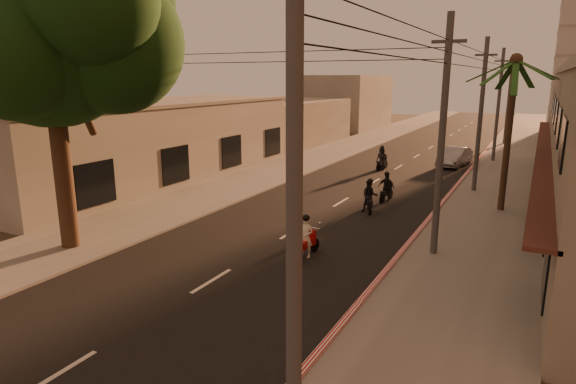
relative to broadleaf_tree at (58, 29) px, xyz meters
name	(u,v)px	position (x,y,z in m)	size (l,w,h in m)	color
ground	(172,305)	(6.61, -2.14, -8.48)	(160.00, 160.00, 0.00)	#383023
road	(374,182)	(6.61, 17.86, -8.47)	(10.00, 140.00, 0.02)	black
sidewalk_right	(497,193)	(14.11, 17.86, -8.42)	(5.00, 140.00, 0.12)	slate
sidewalk_left	(276,171)	(-0.89, 17.86, -8.42)	(5.00, 140.00, 0.12)	slate
curb_stripe	(439,208)	(11.71, 12.86, -8.38)	(0.20, 60.00, 0.20)	#B01214
left_building	(148,141)	(-7.37, 11.86, -5.88)	(8.20, 24.20, 5.20)	#9F998F
broadleaf_tree	(58,29)	(0.00, 0.00, 0.00)	(9.60, 8.70, 12.10)	black
palm_tree	(515,69)	(14.61, 13.86, -1.33)	(5.00, 5.00, 8.20)	black
utility_poles	(484,81)	(12.81, 17.86, -1.94)	(1.20, 48.26, 9.00)	#38383A
filler_left_near	(286,122)	(-7.39, 31.86, -6.28)	(8.00, 14.00, 4.40)	#9F998F
filler_left_far	(349,102)	(-7.39, 49.86, -4.98)	(8.00, 14.00, 7.00)	#9F998F
scooter_red	(306,238)	(8.47, 3.44, -7.72)	(0.73, 1.75, 1.72)	black
scooter_mid_a	(370,197)	(8.63, 10.65, -7.66)	(1.25, 1.73, 1.79)	black
scooter_mid_b	(386,188)	(8.76, 13.17, -7.70)	(1.03, 1.76, 1.72)	black
scooter_far_a	(382,159)	(5.75, 22.26, -7.65)	(0.98, 1.86, 1.83)	black
parked_car	(455,157)	(10.34, 26.33, -7.74)	(2.19, 4.64, 1.47)	#919399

